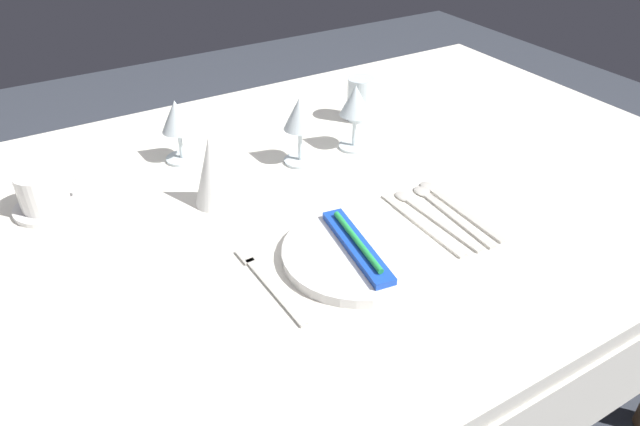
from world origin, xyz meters
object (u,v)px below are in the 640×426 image
object	(u,v)px
spoon_tea	(450,203)
drink_tumbler	(361,99)
fork_outer	(267,281)
wine_glass_centre	(355,105)
dinner_plate	(357,253)
napkin_folded	(212,171)
spoon_dessert	(442,208)
wine_glass_right	(300,118)
coffee_cup_left	(43,189)
spoon_soup	(426,212)
toothbrush_package	(357,245)
wine_glass_left	(177,120)
dinner_knife	(423,225)

from	to	relation	value
spoon_tea	drink_tumbler	world-z (taller)	drink_tumbler
fork_outer	wine_glass_centre	distance (m)	0.49
dinner_plate	napkin_folded	bearing A→B (deg)	116.55
spoon_dessert	wine_glass_right	xyz separation A→B (m)	(-0.14, 0.30, 0.10)
fork_outer	coffee_cup_left	xyz separation A→B (m)	(-0.26, 0.39, 0.04)
coffee_cup_left	wine_glass_centre	world-z (taller)	wine_glass_centre
spoon_soup	spoon_tea	xyz separation A→B (m)	(0.06, 0.00, 0.00)
toothbrush_package	drink_tumbler	distance (m)	0.55
fork_outer	spoon_tea	world-z (taller)	spoon_tea
toothbrush_package	fork_outer	world-z (taller)	toothbrush_package
wine_glass_left	drink_tumbler	size ratio (longest dim) A/B	1.30
wine_glass_centre	spoon_soup	bearing A→B (deg)	-95.76
toothbrush_package	spoon_soup	xyz separation A→B (m)	(0.18, 0.04, -0.02)
wine_glass_right	napkin_folded	world-z (taller)	wine_glass_right
spoon_soup	coffee_cup_left	size ratio (longest dim) A/B	2.03
drink_tumbler	spoon_dessert	bearing A→B (deg)	-102.01
dinner_knife	toothbrush_package	bearing A→B (deg)	-174.77
toothbrush_package	napkin_folded	world-z (taller)	napkin_folded
dinner_knife	napkin_folded	world-z (taller)	napkin_folded
spoon_soup	wine_glass_centre	bearing A→B (deg)	84.24
spoon_tea	dinner_plate	bearing A→B (deg)	-169.42
drink_tumbler	wine_glass_centre	bearing A→B (deg)	-129.04
dinner_plate	toothbrush_package	distance (m)	0.02
coffee_cup_left	wine_glass_right	world-z (taller)	wine_glass_right
fork_outer	wine_glass_right	distance (m)	0.41
spoon_tea	coffee_cup_left	size ratio (longest dim) A/B	2.06
spoon_soup	wine_glass_left	distance (m)	0.54
spoon_dessert	dinner_plate	bearing A→B (deg)	-169.75
wine_glass_left	coffee_cup_left	bearing A→B (deg)	-168.16
drink_tumbler	fork_outer	bearing A→B (deg)	-137.30
toothbrush_package	fork_outer	distance (m)	0.16
wine_glass_right	drink_tumbler	size ratio (longest dim) A/B	1.40
spoon_dessert	spoon_tea	size ratio (longest dim) A/B	0.98
spoon_dessert	spoon_soup	bearing A→B (deg)	173.83
wine_glass_right	drink_tumbler	bearing A→B (deg)	26.36
spoon_tea	wine_glass_centre	world-z (taller)	wine_glass_centre
toothbrush_package	dinner_knife	xyz separation A→B (m)	(0.15, 0.01, -0.02)
coffee_cup_left	wine_glass_centre	xyz separation A→B (m)	(0.63, -0.08, 0.06)
wine_glass_centre	napkin_folded	world-z (taller)	wine_glass_centre
spoon_soup	spoon_dessert	distance (m)	0.04
spoon_dessert	spoon_tea	bearing A→B (deg)	13.53
wine_glass_centre	coffee_cup_left	bearing A→B (deg)	172.63
fork_outer	napkin_folded	bearing A→B (deg)	85.91
napkin_folded	wine_glass_right	bearing A→B (deg)	15.00
spoon_tea	wine_glass_centre	size ratio (longest dim) A/B	1.56
fork_outer	wine_glass_left	bearing A→B (deg)	87.25
spoon_dessert	napkin_folded	distance (m)	0.44
wine_glass_centre	napkin_folded	xyz separation A→B (m)	(-0.35, -0.05, -0.03)
toothbrush_package	wine_glass_centre	world-z (taller)	wine_glass_centre
dinner_plate	toothbrush_package	bearing A→B (deg)	82.87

